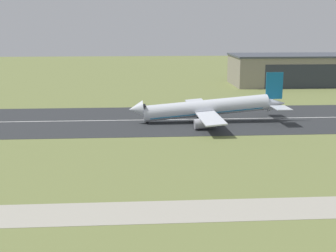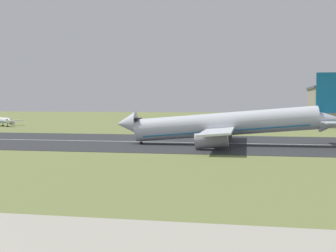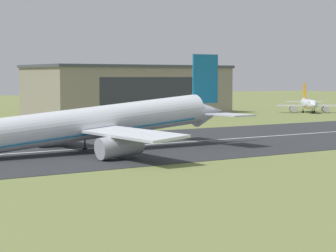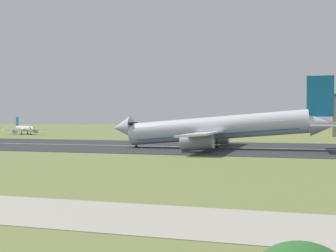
{
  "view_description": "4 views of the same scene",
  "coord_description": "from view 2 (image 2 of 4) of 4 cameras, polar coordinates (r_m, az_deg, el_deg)",
  "views": [
    {
      "loc": [
        -23.3,
        -53.09,
        32.4
      ],
      "look_at": [
        -14.12,
        78.67,
        3.15
      ],
      "focal_mm": 50.0,
      "sensor_mm": 36.0,
      "label": 1
    },
    {
      "loc": [
        7.81,
        -9.34,
        10.09
      ],
      "look_at": [
        -8.63,
        73.76,
        5.6
      ],
      "focal_mm": 50.0,
      "sensor_mm": 36.0,
      "label": 2
    },
    {
      "loc": [
        -49.52,
        2.2,
        12.42
      ],
      "look_at": [
        -3.84,
        70.88,
        6.14
      ],
      "focal_mm": 70.0,
      "sensor_mm": 36.0,
      "label": 3
    },
    {
      "loc": [
        21.09,
        -8.56,
        7.43
      ],
      "look_at": [
        0.22,
        58.91,
        6.06
      ],
      "focal_mm": 50.0,
      "sensor_mm": 36.0,
      "label": 4
    }
  ],
  "objects": [
    {
      "name": "airplane_landing",
      "position": [
        107.58,
        7.11,
        0.14
      ],
      "size": [
        52.94,
        45.9,
        16.42
      ],
      "color": "silver",
      "rests_on": "ground_plane"
    },
    {
      "name": "runway_centreline",
      "position": [
        112.79,
        7.18,
        -2.09
      ],
      "size": [
        438.65,
        0.7,
        0.01
      ],
      "primitive_type": "cube",
      "color": "silver",
      "rests_on": "runway_strip"
    },
    {
      "name": "ground_plane",
      "position": [
        62.03,
        3.83,
        -6.33
      ],
      "size": [
        727.39,
        727.39,
        0.0
      ],
      "primitive_type": "plane",
      "color": "olive"
    },
    {
      "name": "runway_strip",
      "position": [
        112.79,
        7.18,
        -2.11
      ],
      "size": [
        487.39,
        49.04,
        0.06
      ],
      "primitive_type": "cube",
      "color": "#2B2D30",
      "rests_on": "ground_plane"
    },
    {
      "name": "airplane_parked_centre",
      "position": [
        201.27,
        -19.84,
        0.66
      ],
      "size": [
        19.65,
        18.01,
        7.37
      ],
      "color": "white",
      "rests_on": "ground_plane"
    },
    {
      "name": "taxiway_road",
      "position": [
        35.2,
        -2.17,
        -13.58
      ],
      "size": [
        365.54,
        10.04,
        0.05
      ],
      "primitive_type": "cube",
      "color": "#A8A393",
      "rests_on": "ground_plane"
    }
  ]
}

